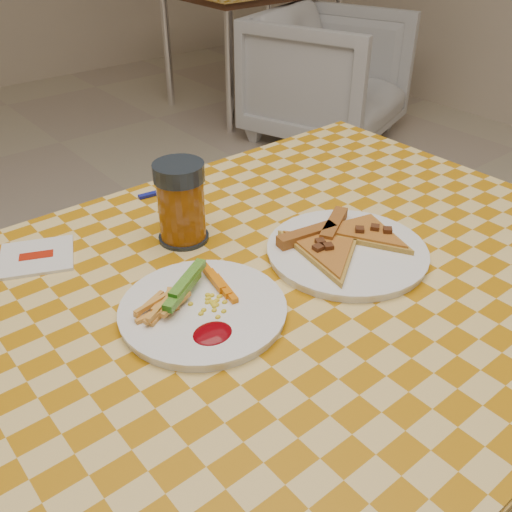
{
  "coord_description": "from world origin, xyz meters",
  "views": [
    {
      "loc": [
        -0.46,
        -0.55,
        1.28
      ],
      "look_at": [
        0.03,
        0.05,
        0.78
      ],
      "focal_mm": 40.0,
      "sensor_mm": 36.0,
      "label": 1
    }
  ],
  "objects_px": {
    "drink_glass": "(181,203)",
    "plate_right": "(347,252)",
    "plate_left": "(203,311)",
    "table": "(262,324)",
    "bg_chair": "(328,70)"
  },
  "relations": [
    {
      "from": "drink_glass",
      "to": "plate_right",
      "type": "bearing_deg",
      "value": -50.45
    },
    {
      "from": "plate_left",
      "to": "drink_glass",
      "type": "bearing_deg",
      "value": 64.0
    },
    {
      "from": "plate_left",
      "to": "plate_right",
      "type": "bearing_deg",
      "value": -5.01
    },
    {
      "from": "plate_left",
      "to": "plate_right",
      "type": "distance_m",
      "value": 0.28
    },
    {
      "from": "table",
      "to": "bg_chair",
      "type": "height_order",
      "value": "bg_chair"
    },
    {
      "from": "plate_right",
      "to": "table",
      "type": "bearing_deg",
      "value": 173.3
    },
    {
      "from": "plate_left",
      "to": "drink_glass",
      "type": "xyz_separation_m",
      "value": [
        0.1,
        0.2,
        0.06
      ]
    },
    {
      "from": "plate_left",
      "to": "bg_chair",
      "type": "xyz_separation_m",
      "value": [
        2.06,
        1.74,
        -0.37
      ]
    },
    {
      "from": "drink_glass",
      "to": "plate_left",
      "type": "bearing_deg",
      "value": -116.0
    },
    {
      "from": "table",
      "to": "plate_right",
      "type": "bearing_deg",
      "value": -6.7
    },
    {
      "from": "plate_right",
      "to": "drink_glass",
      "type": "xyz_separation_m",
      "value": [
        -0.18,
        0.22,
        0.06
      ]
    },
    {
      "from": "table",
      "to": "drink_glass",
      "type": "relative_size",
      "value": 8.92
    },
    {
      "from": "plate_left",
      "to": "drink_glass",
      "type": "height_order",
      "value": "drink_glass"
    },
    {
      "from": "table",
      "to": "plate_right",
      "type": "xyz_separation_m",
      "value": [
        0.17,
        -0.02,
        0.08
      ]
    },
    {
      "from": "plate_left",
      "to": "plate_right",
      "type": "height_order",
      "value": "same"
    }
  ]
}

